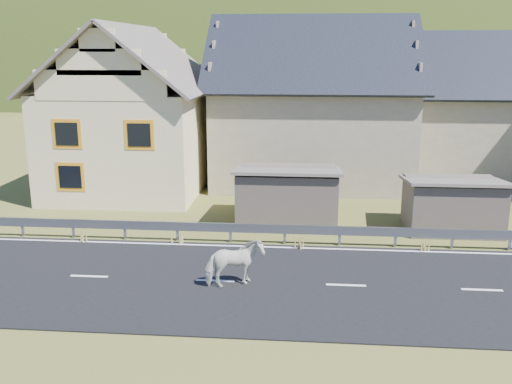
{
  "coord_description": "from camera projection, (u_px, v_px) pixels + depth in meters",
  "views": [
    {
      "loc": [
        -1.33,
        -16.18,
        6.99
      ],
      "look_at": [
        -2.87,
        1.53,
        2.5
      ],
      "focal_mm": 40.0,
      "sensor_mm": 36.0,
      "label": 1
    }
  ],
  "objects": [
    {
      "name": "conifer_patch",
      "position": [
        65.0,
        53.0,
        126.63
      ],
      "size": [
        76.0,
        50.0,
        28.0
      ],
      "primitive_type": "ellipsoid",
      "color": "black",
      "rests_on": "ground"
    },
    {
      "name": "guardrail",
      "position": [
        340.0,
        231.0,
        20.65
      ],
      "size": [
        28.1,
        0.09,
        0.75
      ],
      "color": "#93969B",
      "rests_on": "ground"
    },
    {
      "name": "mountain",
      "position": [
        324.0,
        129.0,
        195.57
      ],
      "size": [
        440.0,
        280.0,
        260.0
      ],
      "primitive_type": "ellipsoid",
      "color": "#233B14",
      "rests_on": "ground"
    },
    {
      "name": "house_stone_a",
      "position": [
        312.0,
        94.0,
        30.67
      ],
      "size": [
        10.8,
        9.8,
        8.9
      ],
      "color": "tan",
      "rests_on": "ground"
    },
    {
      "name": "horse",
      "position": [
        234.0,
        263.0,
        17.02
      ],
      "size": [
        1.4,
        1.88,
        1.45
      ],
      "primitive_type": "imported",
      "rotation": [
        0.0,
        0.0,
        1.98
      ],
      "color": "beige",
      "rests_on": "road"
    },
    {
      "name": "shed_left",
      "position": [
        287.0,
        196.0,
        23.41
      ],
      "size": [
        4.3,
        3.3,
        2.4
      ],
      "primitive_type": "cube",
      "color": "brown",
      "rests_on": "ground"
    },
    {
      "name": "lane_markings",
      "position": [
        346.0,
        285.0,
        17.22
      ],
      "size": [
        60.0,
        6.6,
        0.01
      ],
      "primitive_type": "cube",
      "color": "silver",
      "rests_on": "road"
    },
    {
      "name": "road",
      "position": [
        346.0,
        286.0,
        17.22
      ],
      "size": [
        60.0,
        7.0,
        0.04
      ],
      "primitive_type": "cube",
      "color": "black",
      "rests_on": "ground"
    },
    {
      "name": "house_cream",
      "position": [
        133.0,
        102.0,
        28.59
      ],
      "size": [
        7.8,
        9.8,
        8.3
      ],
      "color": "beige",
      "rests_on": "ground"
    },
    {
      "name": "ground",
      "position": [
        346.0,
        286.0,
        17.23
      ],
      "size": [
        160.0,
        160.0,
        0.0
      ],
      "primitive_type": "plane",
      "color": "#434619",
      "rests_on": "ground"
    },
    {
      "name": "shed_right",
      "position": [
        452.0,
        205.0,
        22.4
      ],
      "size": [
        3.8,
        2.9,
        2.2
      ],
      "primitive_type": "cube",
      "color": "brown",
      "rests_on": "ground"
    },
    {
      "name": "house_stone_b",
      "position": [
        491.0,
        99.0,
        31.86
      ],
      "size": [
        9.8,
        8.8,
        8.1
      ],
      "color": "tan",
      "rests_on": "ground"
    }
  ]
}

